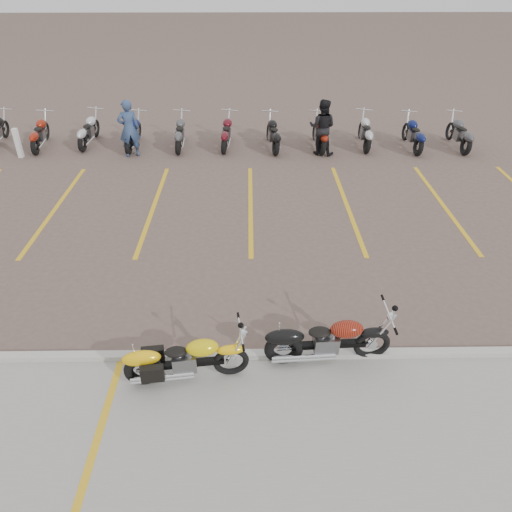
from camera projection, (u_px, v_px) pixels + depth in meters
The scene contains 11 objects.
ground at pixel (251, 291), 10.52m from camera, with size 100.00×100.00×0.00m, color brown.
concrete_apron at pixel (253, 488), 6.71m from camera, with size 60.00×5.00×0.01m, color #9E9B93.
curb at pixel (252, 355), 8.80m from camera, with size 60.00×0.18×0.12m, color #ADAAA3.
parking_stripes at pixel (251, 206), 13.90m from camera, with size 38.00×5.50×0.01m, color gold, non-canonical shape.
apron_stripe at pixel (82, 490), 6.68m from camera, with size 0.12×5.00×0.00m, color gold.
yellow_cruiser at pixel (184, 360), 8.17m from camera, with size 2.06×0.42×0.85m.
flame_cruiser at pixel (325, 341), 8.54m from camera, with size 2.20×0.35×0.90m.
person_a at pixel (129, 129), 16.67m from camera, with size 0.70×0.46×1.92m, color navy.
person_b at pixel (322, 127), 16.87m from camera, with size 0.91×0.71×1.87m, color black.
bollard at pixel (18, 143), 16.82m from camera, with size 0.15×0.15×1.00m, color silver.
bg_bike_row at pixel (225, 131), 17.71m from camera, with size 17.16×2.01×1.10m.
Camera 1 is at (-0.02, -8.52, 6.22)m, focal length 35.00 mm.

